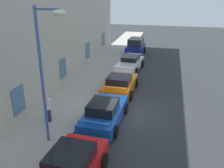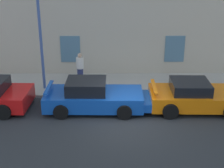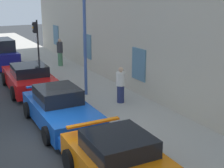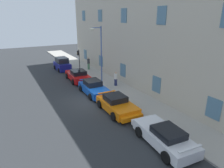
% 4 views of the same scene
% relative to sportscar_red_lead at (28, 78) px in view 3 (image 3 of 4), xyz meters
% --- Properties ---
extents(ground_plane, '(80.00, 80.00, 0.00)m').
position_rel_sportscar_red_lead_xyz_m(ground_plane, '(6.76, -1.18, -0.61)').
color(ground_plane, '#2B2D30').
extents(sidewalk, '(60.00, 3.19, 0.14)m').
position_rel_sportscar_red_lead_xyz_m(sidewalk, '(6.76, 2.74, -0.54)').
color(sidewalk, '#A8A399').
rests_on(sidewalk, ground).
extents(sportscar_red_lead, '(5.01, 2.39, 1.38)m').
position_rel_sportscar_red_lead_xyz_m(sportscar_red_lead, '(0.00, 0.00, 0.00)').
color(sportscar_red_lead, red).
rests_on(sportscar_red_lead, ground).
extents(sportscar_yellow_flank, '(4.79, 2.18, 1.40)m').
position_rel_sportscar_red_lead_xyz_m(sportscar_yellow_flank, '(5.46, -0.12, -0.01)').
color(sportscar_yellow_flank, '#144CB2').
rests_on(sportscar_yellow_flank, ground).
extents(sportscar_white_middle, '(4.58, 2.33, 1.32)m').
position_rel_sportscar_red_lead_xyz_m(sportscar_white_middle, '(10.08, -0.08, -0.01)').
color(sportscar_white_middle, orange).
rests_on(sportscar_white_middle, ground).
extents(hatchback_distant, '(3.57, 1.96, 1.88)m').
position_rel_sportscar_red_lead_xyz_m(hatchback_distant, '(-5.86, -0.25, 0.23)').
color(hatchback_distant, navy).
rests_on(hatchback_distant, ground).
extents(traffic_light, '(0.44, 0.36, 3.08)m').
position_rel_sportscar_red_lead_xyz_m(traffic_light, '(-3.50, 1.53, 1.63)').
color(traffic_light, black).
rests_on(traffic_light, sidewalk).
extents(street_lamp, '(0.44, 1.42, 6.46)m').
position_rel_sportscar_red_lead_xyz_m(street_lamp, '(2.67, 1.69, 3.92)').
color(street_lamp, '#3F5999').
rests_on(street_lamp, sidewalk).
extents(pedestrian_admiring, '(0.54, 0.54, 1.79)m').
position_rel_sportscar_red_lead_xyz_m(pedestrian_admiring, '(-3.83, 3.12, 0.44)').
color(pedestrian_admiring, '#4C7F59').
rests_on(pedestrian_admiring, sidewalk).
extents(pedestrian_strolling, '(0.46, 0.46, 1.61)m').
position_rel_sportscar_red_lead_xyz_m(pedestrian_strolling, '(4.45, 2.96, 0.34)').
color(pedestrian_strolling, navy).
rests_on(pedestrian_strolling, sidewalk).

